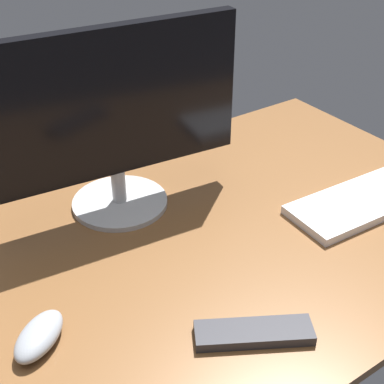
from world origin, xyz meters
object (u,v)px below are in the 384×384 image
keyboard (362,202)px  computer_mouse (39,336)px  monitor (112,115)px  tv_remote (254,333)px

keyboard → computer_mouse: 74.72cm
computer_mouse → monitor: bearing=4.4°
keyboard → computer_mouse: computer_mouse is taller
keyboard → computer_mouse: size_ratio=3.00×
monitor → keyboard: bearing=-28.8°
keyboard → tv_remote: size_ratio=1.77×
monitor → keyboard: (44.63, -31.19, -21.23)cm
tv_remote → computer_mouse: bearing=177.9°
tv_remote → keyboard: bearing=49.7°
computer_mouse → tv_remote: computer_mouse is taller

